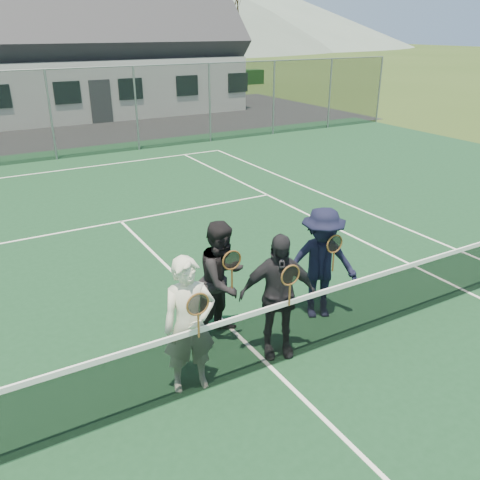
{
  "coord_description": "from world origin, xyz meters",
  "views": [
    {
      "loc": [
        -3.19,
        -4.71,
        4.27
      ],
      "look_at": [
        0.41,
        1.5,
        1.25
      ],
      "focal_mm": 38.0,
      "sensor_mm": 36.0,
      "label": 1
    }
  ],
  "objects_px": {
    "tennis_net": "(270,334)",
    "player_b": "(223,280)",
    "player_a": "(189,325)",
    "player_c": "(278,296)",
    "clubhouse": "(83,33)",
    "player_d": "(321,264)"
  },
  "relations": [
    {
      "from": "player_c",
      "to": "player_d",
      "type": "relative_size",
      "value": 1.0
    },
    {
      "from": "tennis_net",
      "to": "player_c",
      "type": "distance_m",
      "value": 0.52
    },
    {
      "from": "clubhouse",
      "to": "player_a",
      "type": "distance_m",
      "value": 24.56
    },
    {
      "from": "player_c",
      "to": "clubhouse",
      "type": "bearing_deg",
      "value": 81.06
    },
    {
      "from": "player_b",
      "to": "clubhouse",
      "type": "bearing_deg",
      "value": 79.74
    },
    {
      "from": "player_b",
      "to": "player_c",
      "type": "height_order",
      "value": "same"
    },
    {
      "from": "player_b",
      "to": "player_c",
      "type": "distance_m",
      "value": 0.88
    },
    {
      "from": "tennis_net",
      "to": "clubhouse",
      "type": "distance_m",
      "value": 24.57
    },
    {
      "from": "tennis_net",
      "to": "player_c",
      "type": "height_order",
      "value": "player_c"
    },
    {
      "from": "player_b",
      "to": "player_d",
      "type": "relative_size",
      "value": 1.0
    },
    {
      "from": "clubhouse",
      "to": "player_d",
      "type": "distance_m",
      "value": 23.6
    },
    {
      "from": "tennis_net",
      "to": "player_a",
      "type": "distance_m",
      "value": 1.16
    },
    {
      "from": "tennis_net",
      "to": "player_c",
      "type": "xyz_separation_m",
      "value": [
        0.26,
        0.24,
        0.38
      ]
    },
    {
      "from": "tennis_net",
      "to": "player_b",
      "type": "height_order",
      "value": "player_b"
    },
    {
      "from": "tennis_net",
      "to": "clubhouse",
      "type": "relative_size",
      "value": 0.75
    },
    {
      "from": "clubhouse",
      "to": "player_c",
      "type": "relative_size",
      "value": 8.67
    },
    {
      "from": "player_a",
      "to": "player_b",
      "type": "height_order",
      "value": "same"
    },
    {
      "from": "tennis_net",
      "to": "player_d",
      "type": "height_order",
      "value": "player_d"
    },
    {
      "from": "clubhouse",
      "to": "player_b",
      "type": "xyz_separation_m",
      "value": [
        -4.16,
        -22.99,
        -3.07
      ]
    },
    {
      "from": "player_a",
      "to": "tennis_net",
      "type": "bearing_deg",
      "value": -8.81
    },
    {
      "from": "tennis_net",
      "to": "player_d",
      "type": "bearing_deg",
      "value": 27.81
    },
    {
      "from": "tennis_net",
      "to": "player_b",
      "type": "bearing_deg",
      "value": 99.14
    }
  ]
}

